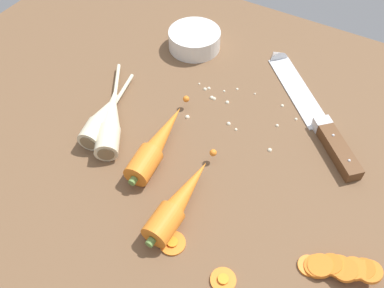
{
  "coord_description": "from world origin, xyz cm",
  "views": [
    {
      "loc": [
        22.41,
        -40.45,
        55.2
      ],
      "look_at": [
        0.0,
        -2.0,
        1.5
      ],
      "focal_mm": 38.58,
      "sensor_mm": 36.0,
      "label": 1
    }
  ],
  "objects": [
    {
      "name": "parsnip_front",
      "position": [
        -14.99,
        -4.85,
        1.98
      ],
      "size": [
        14.48,
        21.33,
        4.0
      ],
      "color": "beige",
      "rests_on": "ground_plane"
    },
    {
      "name": "carrot_slice_stray_near",
      "position": [
        15.24,
        -19.72,
        0.36
      ],
      "size": [
        3.58,
        3.58,
        0.7
      ],
      "color": "orange",
      "rests_on": "ground_plane"
    },
    {
      "name": "mince_crumbs",
      "position": [
        0.97,
        9.82,
        0.36
      ],
      "size": [
        20.57,
        12.55,
        0.85
      ],
      "color": "beige",
      "rests_on": "ground_plane"
    },
    {
      "name": "ground_plane",
      "position": [
        0.0,
        0.0,
        -2.0
      ],
      "size": [
        120.0,
        90.0,
        4.0
      ],
      "primitive_type": "cube",
      "color": "brown"
    },
    {
      "name": "carrot_slice_stray_mid",
      "position": [
        6.39,
        -18.57,
        0.36
      ],
      "size": [
        3.84,
        3.84,
        0.7
      ],
      "color": "orange",
      "rests_on": "ground_plane"
    },
    {
      "name": "chefs_knife",
      "position": [
        13.39,
        17.99,
        0.65
      ],
      "size": [
        26.85,
        27.0,
        4.18
      ],
      "color": "silver",
      "rests_on": "ground_plane"
    },
    {
      "name": "carrot_slice_stack",
      "position": [
        28.12,
        -10.74,
        1.32
      ],
      "size": [
        10.46,
        5.39,
        3.45
      ],
      "color": "orange",
      "rests_on": "ground_plane"
    },
    {
      "name": "whole_carrot_second",
      "position": [
        4.21,
        -13.06,
        2.1
      ],
      "size": [
        4.21,
        19.59,
        4.2
      ],
      "color": "orange",
      "rests_on": "ground_plane"
    },
    {
      "name": "parsnip_mid_left",
      "position": [
        -16.42,
        -4.99,
        1.98
      ],
      "size": [
        6.56,
        19.11,
        4.0
      ],
      "color": "beige",
      "rests_on": "ground_plane"
    },
    {
      "name": "prep_bowl",
      "position": [
        -13.86,
        22.81,
        2.15
      ],
      "size": [
        11.0,
        11.0,
        4.0
      ],
      "color": "white",
      "rests_on": "ground_plane"
    },
    {
      "name": "whole_carrot",
      "position": [
        -4.84,
        -5.28,
        2.1
      ],
      "size": [
        5.9,
        21.04,
        4.2
      ],
      "color": "orange",
      "rests_on": "ground_plane"
    }
  ]
}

